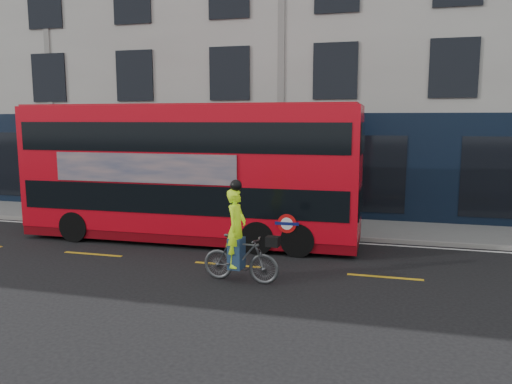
% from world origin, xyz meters
% --- Properties ---
extents(ground, '(120.00, 120.00, 0.00)m').
position_xyz_m(ground, '(0.00, 0.00, 0.00)').
color(ground, black).
rests_on(ground, ground).
extents(pavement, '(60.00, 3.00, 0.12)m').
position_xyz_m(pavement, '(0.00, 6.50, 0.06)').
color(pavement, slate).
rests_on(pavement, ground).
extents(kerb, '(60.00, 0.12, 0.13)m').
position_xyz_m(kerb, '(0.00, 5.00, 0.07)').
color(kerb, gray).
rests_on(kerb, ground).
extents(building_terrace, '(50.00, 10.07, 15.00)m').
position_xyz_m(building_terrace, '(0.00, 12.94, 7.49)').
color(building_terrace, '#B2B0A8').
rests_on(building_terrace, ground).
extents(road_edge_line, '(58.00, 0.10, 0.01)m').
position_xyz_m(road_edge_line, '(0.00, 4.70, 0.00)').
color(road_edge_line, silver).
rests_on(road_edge_line, ground).
extents(lane_dashes, '(58.00, 0.12, 0.01)m').
position_xyz_m(lane_dashes, '(0.00, 1.50, 0.00)').
color(lane_dashes, gold).
rests_on(lane_dashes, ground).
extents(bus, '(10.54, 2.54, 4.23)m').
position_xyz_m(bus, '(-1.94, 3.79, 2.17)').
color(bus, red).
rests_on(bus, ground).
extents(cyclist, '(1.91, 0.70, 2.42)m').
position_xyz_m(cyclist, '(0.69, 0.29, 0.81)').
color(cyclist, '#434648').
rests_on(cyclist, ground).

